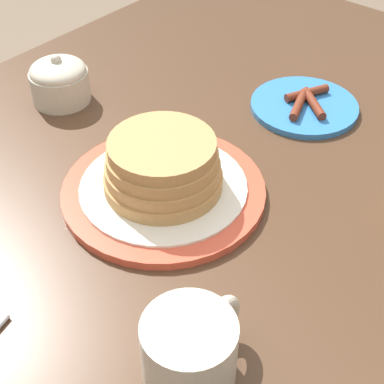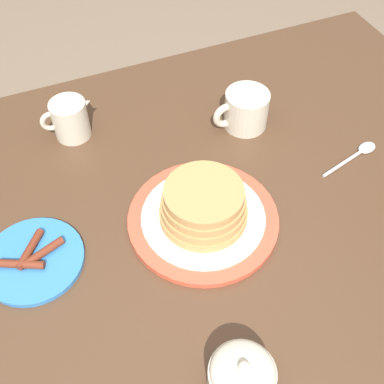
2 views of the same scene
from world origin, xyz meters
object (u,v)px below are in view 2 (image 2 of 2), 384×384
object	(u,v)px
sugar_bowl	(242,376)
spoon	(358,153)
creamer_pitcher	(70,118)
side_plate_bacon	(33,259)
coffee_mug	(245,110)
pancake_plate	(203,210)

from	to	relation	value
sugar_bowl	spoon	bearing A→B (deg)	-143.19
creamer_pitcher	spoon	bearing A→B (deg)	151.53
sugar_bowl	side_plate_bacon	bearing A→B (deg)	-53.89
coffee_mug	creamer_pitcher	bearing A→B (deg)	-17.89
spoon	pancake_plate	bearing A→B (deg)	5.19
creamer_pitcher	spoon	world-z (taller)	creamer_pitcher
pancake_plate	creamer_pitcher	distance (m)	0.35
spoon	side_plate_bacon	bearing A→B (deg)	-0.06
side_plate_bacon	spoon	xyz separation A→B (m)	(-0.66, 0.00, -0.00)
creamer_pitcher	sugar_bowl	distance (m)	0.61
coffee_mug	creamer_pitcher	world-z (taller)	creamer_pitcher
coffee_mug	spoon	distance (m)	0.25
side_plate_bacon	coffee_mug	distance (m)	0.51
side_plate_bacon	sugar_bowl	world-z (taller)	sugar_bowl
pancake_plate	coffee_mug	world-z (taller)	pancake_plate
side_plate_bacon	sugar_bowl	size ratio (longest dim) A/B	1.82
side_plate_bacon	creamer_pitcher	world-z (taller)	creamer_pitcher
sugar_bowl	coffee_mug	bearing A→B (deg)	-117.08
creamer_pitcher	spoon	size ratio (longest dim) A/B	0.75
pancake_plate	creamer_pitcher	world-z (taller)	creamer_pitcher
side_plate_bacon	pancake_plate	bearing A→B (deg)	173.67
pancake_plate	sugar_bowl	world-z (taller)	pancake_plate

